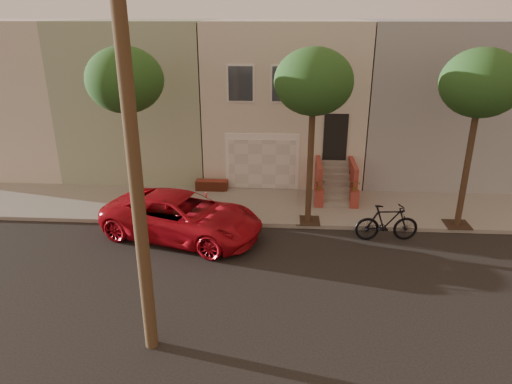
{
  "coord_description": "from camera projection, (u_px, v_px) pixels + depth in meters",
  "views": [
    {
      "loc": [
        0.08,
        -12.09,
        7.46
      ],
      "look_at": [
        -0.89,
        3.0,
        1.61
      ],
      "focal_mm": 32.55,
      "sensor_mm": 36.0,
      "label": 1
    }
  ],
  "objects": [
    {
      "name": "house_row",
      "position": [
        285.0,
        95.0,
        23.05
      ],
      "size": [
        33.1,
        11.7,
        7.0
      ],
      "color": "#BBB49F",
      "rests_on": "sidewalk"
    },
    {
      "name": "pickup_truck",
      "position": [
        183.0,
        216.0,
        16.28
      ],
      "size": [
        6.18,
        4.15,
        1.57
      ],
      "primitive_type": "imported",
      "rotation": [
        0.0,
        0.0,
        1.28
      ],
      "color": "#B10E1A",
      "rests_on": "ground"
    },
    {
      "name": "ground",
      "position": [
        279.0,
        278.0,
        13.95
      ],
      "size": [
        90.0,
        90.0,
        0.0
      ],
      "primitive_type": "plane",
      "color": "black",
      "rests_on": "ground"
    },
    {
      "name": "tree_right",
      "position": [
        481.0,
        84.0,
        15.29
      ],
      "size": [
        2.7,
        2.57,
        6.3
      ],
      "color": "#2D2116",
      "rests_on": "sidewalk"
    },
    {
      "name": "tree_left",
      "position": [
        125.0,
        81.0,
        16.02
      ],
      "size": [
        2.7,
        2.57,
        6.3
      ],
      "color": "#2D2116",
      "rests_on": "sidewalk"
    },
    {
      "name": "sidewalk",
      "position": [
        282.0,
        207.0,
        18.9
      ],
      "size": [
        40.0,
        3.7,
        0.15
      ],
      "primitive_type": "cube",
      "color": "gray",
      "rests_on": "ground"
    },
    {
      "name": "tree_mid",
      "position": [
        314.0,
        83.0,
        15.62
      ],
      "size": [
        2.7,
        2.57,
        6.3
      ],
      "color": "#2D2116",
      "rests_on": "sidewalk"
    },
    {
      "name": "motorcycle",
      "position": [
        387.0,
        223.0,
        16.08
      ],
      "size": [
        2.25,
        0.81,
        1.33
      ],
      "primitive_type": "imported",
      "rotation": [
        0.0,
        0.0,
        1.66
      ],
      "color": "black",
      "rests_on": "ground"
    }
  ]
}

